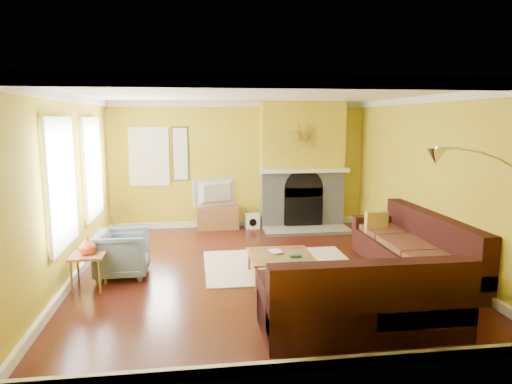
{
  "coord_description": "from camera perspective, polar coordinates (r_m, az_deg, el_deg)",
  "views": [
    {
      "loc": [
        -0.97,
        -6.81,
        2.33
      ],
      "look_at": [
        0.02,
        0.4,
        1.16
      ],
      "focal_mm": 32.0,
      "sensor_mm": 36.0,
      "label": 1
    }
  ],
  "objects": [
    {
      "name": "rug",
      "position": [
        7.44,
        2.99,
        -9.09
      ],
      "size": [
        2.4,
        1.8,
        0.02
      ],
      "primitive_type": "cube",
      "color": "beige",
      "rests_on": "floor"
    },
    {
      "name": "sectional_sofa",
      "position": [
        6.61,
        12.19,
        -7.64
      ],
      "size": [
        3.03,
        3.65,
        0.9
      ],
      "primitive_type": null,
      "color": "#331210",
      "rests_on": "floor"
    },
    {
      "name": "arc_lamp",
      "position": [
        5.13,
        27.41,
        -6.67
      ],
      "size": [
        1.31,
        0.36,
        2.05
      ],
      "primitive_type": null,
      "color": "silver",
      "rests_on": "floor"
    },
    {
      "name": "sunburst",
      "position": [
        9.67,
        6.14,
        6.81
      ],
      "size": [
        0.7,
        0.04,
        0.7
      ],
      "primitive_type": null,
      "color": "olive",
      "rests_on": "fireplace"
    },
    {
      "name": "armchair",
      "position": [
        7.14,
        -16.32,
        -7.38
      ],
      "size": [
        0.76,
        0.74,
        0.69
      ],
      "primitive_type": "imported",
      "rotation": [
        0.0,
        0.0,
        1.57
      ],
      "color": "slate",
      "rests_on": "floor"
    },
    {
      "name": "ceiling",
      "position": [
        6.89,
        0.33,
        12.27
      ],
      "size": [
        5.5,
        6.0,
        0.02
      ],
      "primitive_type": "cube",
      "color": "white",
      "rests_on": "ground"
    },
    {
      "name": "side_table",
      "position": [
        6.78,
        -20.2,
        -9.34
      ],
      "size": [
        0.45,
        0.45,
        0.5
      ],
      "primitive_type": null,
      "color": "#976237",
      "rests_on": "floor"
    },
    {
      "name": "wall_art",
      "position": [
        9.81,
        -9.43,
        4.72
      ],
      "size": [
        0.34,
        0.04,
        1.14
      ],
      "primitive_type": "cube",
      "color": "white",
      "rests_on": "wall_back"
    },
    {
      "name": "subwoofer",
      "position": [
        9.88,
        -0.5,
        -3.63
      ],
      "size": [
        0.3,
        0.3,
        0.3
      ],
      "primitive_type": "cube",
      "color": "white",
      "rests_on": "floor"
    },
    {
      "name": "tv",
      "position": [
        9.72,
        -4.85,
        -0.08
      ],
      "size": [
        1.0,
        0.47,
        0.59
      ],
      "primitive_type": "imported",
      "rotation": [
        0.0,
        0.0,
        3.49
      ],
      "color": "black",
      "rests_on": "media_console"
    },
    {
      "name": "fireplace",
      "position": [
        9.93,
        5.77,
        3.4
      ],
      "size": [
        1.8,
        0.4,
        2.7
      ],
      "primitive_type": null,
      "color": "#9C9893",
      "rests_on": "floor"
    },
    {
      "name": "media_console",
      "position": [
        9.82,
        -4.81,
        -3.18
      ],
      "size": [
        0.89,
        0.4,
        0.49
      ],
      "primitive_type": "cube",
      "color": "#976237",
      "rests_on": "floor"
    },
    {
      "name": "wall_back",
      "position": [
        9.92,
        -2.14,
        3.43
      ],
      "size": [
        5.5,
        0.02,
        2.7
      ],
      "primitive_type": "cube",
      "color": "gold",
      "rests_on": "ground"
    },
    {
      "name": "window_left_near",
      "position": [
        8.34,
        -19.89,
        2.86
      ],
      "size": [
        0.06,
        1.22,
        1.72
      ],
      "primitive_type": "cube",
      "color": "white",
      "rests_on": "wall_left"
    },
    {
      "name": "vase",
      "position": [
        6.67,
        -20.38,
        -6.31
      ],
      "size": [
        0.23,
        0.23,
        0.24
      ],
      "primitive_type": "imported",
      "color": "#DE5219",
      "rests_on": "side_table"
    },
    {
      "name": "mantel",
      "position": [
        9.71,
        6.09,
        2.68
      ],
      "size": [
        1.92,
        0.22,
        0.08
      ],
      "primitive_type": "cube",
      "color": "white",
      "rests_on": "fireplace"
    },
    {
      "name": "book",
      "position": [
        6.82,
        1.81,
        -7.52
      ],
      "size": [
        0.23,
        0.27,
        0.02
      ],
      "primitive_type": "imported",
      "rotation": [
        0.0,
        0.0,
        0.26
      ],
      "color": "white",
      "rests_on": "coffee_table"
    },
    {
      "name": "window_left_far",
      "position": [
        6.51,
        -23.32,
        1.03
      ],
      "size": [
        0.06,
        1.22,
        1.72
      ],
      "primitive_type": "cube",
      "color": "white",
      "rests_on": "wall_left"
    },
    {
      "name": "coffee_table",
      "position": [
        6.82,
        3.1,
        -9.25
      ],
      "size": [
        0.93,
        0.93,
        0.37
      ],
      "primitive_type": null,
      "color": "white",
      "rests_on": "floor"
    },
    {
      "name": "wall_right",
      "position": [
        7.83,
        20.76,
        1.32
      ],
      "size": [
        0.02,
        6.0,
        2.7
      ],
      "primitive_type": "cube",
      "color": "gold",
      "rests_on": "ground"
    },
    {
      "name": "crown_molding",
      "position": [
        6.89,
        0.33,
        11.69
      ],
      "size": [
        5.5,
        6.0,
        0.12
      ],
      "primitive_type": null,
      "color": "white",
      "rests_on": "ceiling"
    },
    {
      "name": "hearth",
      "position": [
        9.63,
        6.41,
        -4.76
      ],
      "size": [
        1.8,
        0.7,
        0.06
      ],
      "primitive_type": "cube",
      "color": "#9C9893",
      "rests_on": "floor"
    },
    {
      "name": "wall_front",
      "position": [
        4.04,
        6.36,
        -4.98
      ],
      "size": [
        5.5,
        0.02,
        2.7
      ],
      "primitive_type": "cube",
      "color": "gold",
      "rests_on": "ground"
    },
    {
      "name": "baseboard",
      "position": [
        7.24,
        0.31,
        -9.15
      ],
      "size": [
        5.5,
        6.0,
        0.12
      ],
      "primitive_type": null,
      "color": "white",
      "rests_on": "floor"
    },
    {
      "name": "floor",
      "position": [
        7.27,
        0.31,
        -9.68
      ],
      "size": [
        5.5,
        6.0,
        0.02
      ],
      "primitive_type": "cube",
      "color": "#511B11",
      "rests_on": "ground"
    },
    {
      "name": "wall_left",
      "position": [
        7.11,
        -22.29,
        0.5
      ],
      "size": [
        0.02,
        6.0,
        2.7
      ],
      "primitive_type": "cube",
      "color": "gold",
      "rests_on": "ground"
    },
    {
      "name": "window_back",
      "position": [
        9.85,
        -13.22,
        4.33
      ],
      "size": [
        0.82,
        0.06,
        1.22
      ],
      "primitive_type": "cube",
      "color": "white",
      "rests_on": "wall_back"
    }
  ]
}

